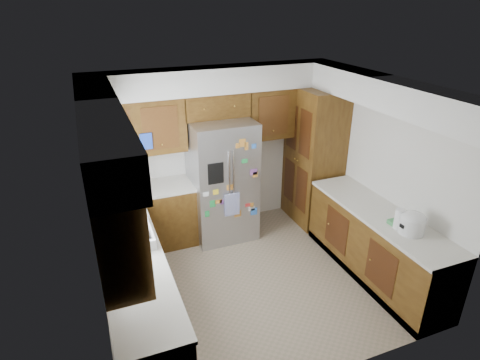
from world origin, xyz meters
name	(u,v)px	position (x,y,z in m)	size (l,w,h in m)	color
floor	(254,279)	(0.00, 0.00, 0.00)	(3.60, 3.60, 0.00)	gray
room_shell	(236,139)	(-0.11, 0.36, 1.82)	(3.64, 3.24, 2.52)	silver
left_counter_run	(146,275)	(-1.36, 0.03, 0.43)	(1.36, 3.20, 0.92)	#41250C
right_counter_run	(376,247)	(1.50, -0.47, 0.42)	(0.63, 2.25, 0.92)	#41250C
pantry	(314,157)	(1.50, 1.15, 1.07)	(0.60, 0.90, 2.15)	#41250C
fridge	(222,180)	(0.00, 1.20, 0.90)	(0.90, 0.79, 1.80)	#AEAFB4
bridge_cabinet	(216,105)	(0.00, 1.43, 1.98)	(0.96, 0.34, 0.35)	#41250C
fridge_top_items	(219,84)	(0.05, 1.41, 2.27)	(0.66, 0.27, 0.26)	#131AC8
sink_assembly	(127,233)	(-1.50, 0.10, 0.99)	(0.52, 0.70, 0.37)	white
left_counter_clutter	(120,198)	(-1.48, 0.86, 1.05)	(0.31, 0.81, 0.38)	black
rice_cooker	(412,222)	(1.50, -0.96, 1.05)	(0.30, 0.29, 0.25)	silver
paper_towel	(399,219)	(1.43, -0.84, 1.04)	(0.11, 0.11, 0.24)	white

